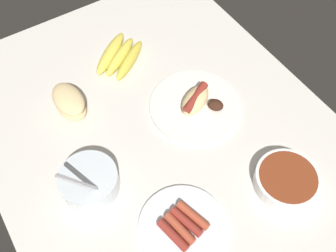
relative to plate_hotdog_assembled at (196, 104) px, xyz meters
The scene contains 7 objects.
ground_plane 13.66cm from the plate_hotdog_assembled, 75.47° to the right, with size 120.00×90.00×3.00cm, color silver.
plate_hotdog_assembled is the anchor object (origin of this frame).
bowl_chili 32.33cm from the plate_hotdog_assembled, ahead, with size 15.94×15.94×4.17cm.
bread_stack 35.33cm from the plate_hotdog_assembled, 121.11° to the right, with size 13.80×8.35×7.20cm.
bowl_coleslaw 36.87cm from the plate_hotdog_assembled, 80.03° to the right, with size 14.47×14.47×15.55cm.
banana_bunch 29.06cm from the plate_hotdog_assembled, 160.76° to the right, with size 19.45×19.96×3.93cm.
plate_sausages 35.84cm from the plate_hotdog_assembled, 39.59° to the right, with size 21.22×21.22×3.03cm.
Camera 1 is at (48.68, -29.72, 90.02)cm, focal length 41.84 mm.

